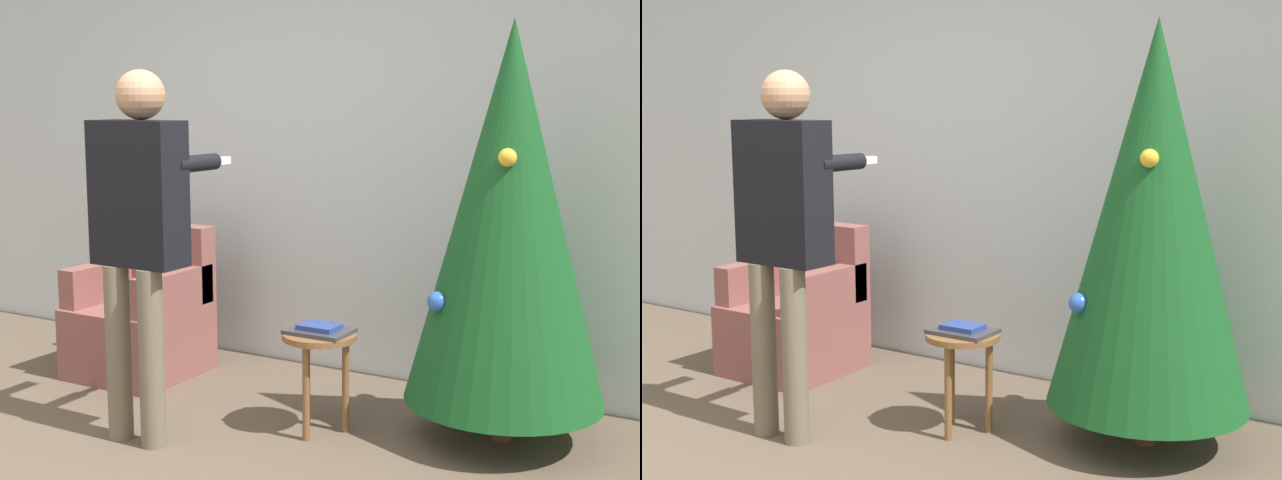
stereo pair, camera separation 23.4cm
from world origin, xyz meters
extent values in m
cube|color=silver|center=(0.00, 2.23, 1.35)|extent=(8.00, 0.06, 2.70)
cylinder|color=brown|center=(1.33, 1.59, 0.10)|extent=(0.10, 0.10, 0.20)
cone|color=#144C1E|center=(1.33, 1.59, 1.10)|extent=(0.95, 0.95, 1.80)
sphere|color=#2856B2|center=(1.09, 1.33, 0.71)|extent=(0.09, 0.09, 0.09)
sphere|color=gold|center=(1.37, 1.42, 1.37)|extent=(0.08, 0.08, 0.08)
sphere|color=#2856B2|center=(1.18, 1.83, 1.00)|extent=(0.09, 0.09, 0.09)
cube|color=brown|center=(-0.89, 1.52, 0.21)|extent=(0.66, 0.67, 0.42)
cube|color=brown|center=(-0.89, 1.79, 0.65)|extent=(0.66, 0.14, 0.45)
cube|color=brown|center=(-1.16, 1.52, 0.54)|extent=(0.12, 0.61, 0.23)
cube|color=brown|center=(-0.62, 1.52, 0.54)|extent=(0.12, 0.61, 0.23)
cylinder|color=#6B604C|center=(-0.28, 0.69, 0.43)|extent=(0.12, 0.12, 0.86)
cylinder|color=#6B604C|center=(-0.08, 0.69, 0.43)|extent=(0.12, 0.12, 0.86)
cube|color=black|center=(-0.18, 0.75, 1.19)|extent=(0.45, 0.20, 0.68)
sphere|color=tan|center=(-0.18, 0.78, 1.65)|extent=(0.23, 0.23, 0.23)
cylinder|color=black|center=(-0.37, 0.94, 1.33)|extent=(0.08, 0.30, 0.08)
cylinder|color=black|center=(0.01, 0.94, 1.33)|extent=(0.08, 0.30, 0.08)
cube|color=white|center=(0.01, 1.13, 1.33)|extent=(0.04, 0.14, 0.04)
cylinder|color=brown|center=(0.51, 1.24, 0.49)|extent=(0.37, 0.37, 0.03)
cylinder|color=brown|center=(0.51, 1.11, 0.24)|extent=(0.04, 0.04, 0.47)
cylinder|color=brown|center=(0.62, 1.30, 0.24)|extent=(0.04, 0.04, 0.47)
cylinder|color=brown|center=(0.40, 1.30, 0.24)|extent=(0.04, 0.04, 0.47)
cube|color=#38383D|center=(0.51, 1.24, 0.51)|extent=(0.30, 0.23, 0.02)
cube|color=navy|center=(0.51, 1.24, 0.53)|extent=(0.19, 0.14, 0.02)
camera|label=1|loc=(2.61, -2.41, 1.63)|focal=50.00mm
camera|label=2|loc=(2.81, -2.28, 1.63)|focal=50.00mm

